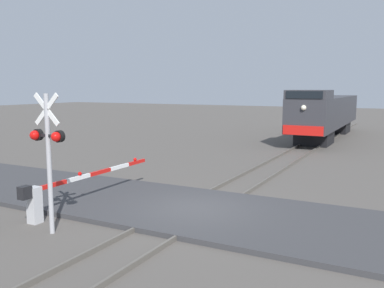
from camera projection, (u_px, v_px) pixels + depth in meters
ground_plane at (195, 213)px, 14.35m from camera, size 160.00×160.00×0.00m
rail_track_left at (177, 208)px, 14.67m from camera, size 0.08×80.00×0.15m
rail_track_right at (214, 213)px, 14.01m from camera, size 0.08×80.00×0.15m
road_surface at (195, 210)px, 14.34m from camera, size 36.00×5.23×0.16m
locomotive at (326, 113)px, 35.14m from camera, size 2.85×17.32×4.09m
crossing_signal at (48, 147)px, 11.96m from camera, size 1.18×0.33×4.13m
crossing_gate at (57, 191)px, 13.99m from camera, size 0.36×6.66×1.28m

